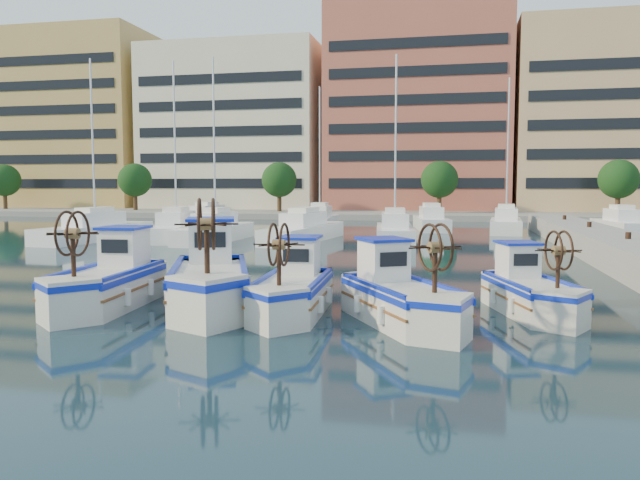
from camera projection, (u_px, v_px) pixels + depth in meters
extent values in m
plane|color=#1A3244|center=(240.00, 320.00, 16.46)|extent=(300.00, 300.00, 0.00)
cube|color=gray|center=(410.00, 210.00, 81.71)|extent=(180.00, 40.00, 0.60)
cube|color=tan|center=(71.00, 122.00, 88.65)|extent=(24.00, 14.00, 24.00)
cube|color=black|center=(39.00, 116.00, 81.83)|extent=(22.08, 0.12, 21.60)
cube|color=beige|center=(238.00, 129.00, 83.60)|extent=(23.00, 14.00, 21.00)
cube|color=black|center=(218.00, 124.00, 76.78)|extent=(21.16, 0.12, 18.90)
cube|color=#B25845|center=(418.00, 109.00, 78.44)|extent=(22.00, 14.00, 25.00)
cube|color=black|center=(415.00, 102.00, 71.62)|extent=(20.24, 0.12, 22.50)
cube|color=tan|center=(614.00, 117.00, 73.80)|extent=(23.00, 14.00, 22.00)
cube|color=black|center=(631.00, 110.00, 66.98)|extent=(21.16, 0.12, 19.80)
cylinder|color=#3F2B19|center=(5.00, 202.00, 78.83)|extent=(0.50, 0.50, 3.00)
sphere|color=#194217|center=(4.00, 180.00, 78.60)|extent=(4.00, 4.00, 4.00)
cylinder|color=#3F2B19|center=(135.00, 202.00, 75.10)|extent=(0.50, 0.50, 3.00)
sphere|color=#194217|center=(135.00, 180.00, 74.86)|extent=(4.00, 4.00, 4.00)
cylinder|color=#3F2B19|center=(279.00, 203.00, 71.36)|extent=(0.50, 0.50, 3.00)
sphere|color=#194217|center=(279.00, 180.00, 71.12)|extent=(4.00, 4.00, 4.00)
cylinder|color=#3F2B19|center=(439.00, 204.00, 67.62)|extent=(0.50, 0.50, 3.00)
sphere|color=#194217|center=(440.00, 179.00, 67.39)|extent=(4.00, 4.00, 4.00)
cylinder|color=#3F2B19|center=(618.00, 205.00, 63.89)|extent=(0.50, 0.50, 3.00)
sphere|color=#194217|center=(619.00, 179.00, 63.65)|extent=(4.00, 4.00, 4.00)
cube|color=white|center=(95.00, 233.00, 40.05)|extent=(3.33, 9.76, 1.00)
cylinder|color=silver|center=(93.00, 147.00, 39.57)|extent=(0.12, 0.12, 11.00)
cube|color=white|center=(177.00, 232.00, 40.75)|extent=(3.40, 8.54, 1.00)
cylinder|color=silver|center=(175.00, 147.00, 40.27)|extent=(0.12, 0.12, 11.00)
cube|color=white|center=(215.00, 234.00, 39.51)|extent=(2.20, 8.96, 1.00)
cylinder|color=silver|center=(214.00, 146.00, 39.03)|extent=(0.12, 0.12, 11.00)
cube|color=white|center=(304.00, 233.00, 39.80)|extent=(3.40, 10.35, 1.00)
cube|color=white|center=(395.00, 234.00, 38.80)|extent=(3.11, 8.34, 1.00)
cylinder|color=silver|center=(396.00, 145.00, 38.32)|extent=(0.12, 0.12, 11.00)
cube|color=white|center=(207.00, 221.00, 53.46)|extent=(3.12, 7.94, 1.00)
cube|color=white|center=(320.00, 223.00, 51.23)|extent=(2.55, 7.37, 1.00)
cylinder|color=silver|center=(320.00, 155.00, 50.75)|extent=(0.12, 0.12, 11.00)
cube|color=white|center=(431.00, 223.00, 50.11)|extent=(3.36, 8.44, 1.00)
cube|color=white|center=(506.00, 226.00, 47.00)|extent=(2.74, 7.50, 1.00)
cylinder|color=silver|center=(508.00, 152.00, 46.52)|extent=(0.12, 0.12, 11.00)
cube|color=white|center=(621.00, 227.00, 45.27)|extent=(2.94, 7.31, 1.00)
cube|color=silver|center=(107.00, 289.00, 18.06)|extent=(2.21, 4.43, 1.07)
cube|color=#0E24B9|center=(107.00, 275.00, 18.02)|extent=(2.27, 4.57, 0.16)
cube|color=blue|center=(107.00, 278.00, 18.03)|extent=(1.77, 3.97, 0.06)
cube|color=white|center=(124.00, 247.00, 19.18)|extent=(1.24, 1.42, 1.12)
cube|color=#0E24B9|center=(124.00, 228.00, 19.12)|extent=(1.40, 1.59, 0.08)
cylinder|color=#331E14|center=(73.00, 258.00, 16.14)|extent=(0.12, 0.12, 1.18)
cylinder|color=brown|center=(73.00, 234.00, 16.09)|extent=(0.35, 0.31, 0.29)
torus|color=#331E14|center=(67.00, 233.00, 16.11)|extent=(0.18, 1.20, 1.20)
torus|color=#331E14|center=(78.00, 234.00, 16.07)|extent=(0.18, 1.20, 1.20)
cube|color=silver|center=(210.00, 288.00, 17.89)|extent=(3.58, 5.20, 1.20)
cube|color=#0E24B9|center=(210.00, 272.00, 17.85)|extent=(3.69, 5.36, 0.18)
cube|color=blue|center=(210.00, 275.00, 17.86)|extent=(2.99, 4.59, 0.07)
cube|color=white|center=(211.00, 241.00, 19.13)|extent=(1.69, 1.82, 1.25)
cube|color=#0E24B9|center=(211.00, 219.00, 19.07)|extent=(1.91, 2.04, 0.09)
cylinder|color=#331E14|center=(207.00, 252.00, 15.76)|extent=(0.14, 0.14, 1.32)
cylinder|color=brown|center=(207.00, 224.00, 15.70)|extent=(0.45, 0.43, 0.32)
torus|color=#331E14|center=(200.00, 224.00, 15.68)|extent=(0.54, 1.28, 1.33)
torus|color=#331E14|center=(213.00, 224.00, 15.72)|extent=(0.54, 1.28, 1.33)
cube|color=silver|center=(293.00, 297.00, 17.13)|extent=(1.87, 3.97, 0.97)
cube|color=#0E24B9|center=(292.00, 283.00, 17.10)|extent=(1.93, 4.09, 0.15)
cube|color=blue|center=(293.00, 286.00, 17.10)|extent=(1.49, 3.57, 0.06)
cube|color=white|center=(300.00, 256.00, 18.14)|extent=(1.08, 1.26, 1.02)
cube|color=#0E24B9|center=(300.00, 237.00, 18.09)|extent=(1.23, 1.40, 0.07)
cylinder|color=#331E14|center=(279.00, 268.00, 15.40)|extent=(0.11, 0.11, 1.07)
cylinder|color=brown|center=(279.00, 245.00, 15.35)|extent=(0.31, 0.27, 0.26)
torus|color=#331E14|center=(273.00, 244.00, 15.37)|extent=(0.12, 1.09, 1.08)
torus|color=#331E14|center=(284.00, 245.00, 15.33)|extent=(0.12, 1.09, 1.08)
cube|color=silver|center=(402.00, 305.00, 15.91)|extent=(3.49, 4.30, 1.00)
cube|color=#0E24B9|center=(402.00, 290.00, 15.88)|extent=(3.59, 4.43, 0.15)
cube|color=blue|center=(402.00, 292.00, 15.88)|extent=(2.96, 3.77, 0.06)
cube|color=white|center=(384.00, 260.00, 16.90)|extent=(1.52, 1.59, 1.04)
cube|color=#0E24B9|center=(384.00, 239.00, 16.85)|extent=(1.72, 1.79, 0.08)
cylinder|color=#331E14|center=(435.00, 273.00, 14.20)|extent=(0.11, 0.11, 1.10)
cylinder|color=brown|center=(435.00, 247.00, 14.15)|extent=(0.40, 0.38, 0.27)
torus|color=#331E14|center=(430.00, 248.00, 14.11)|extent=(0.62, 0.99, 1.11)
torus|color=#331E14|center=(441.00, 247.00, 14.20)|extent=(0.62, 0.99, 1.11)
cube|color=silver|center=(531.00, 298.00, 17.09)|extent=(2.48, 3.89, 0.90)
cube|color=#0E24B9|center=(532.00, 286.00, 17.06)|extent=(2.56, 4.01, 0.14)
cube|color=blue|center=(532.00, 288.00, 17.06)|extent=(2.06, 3.45, 0.05)
cube|color=white|center=(518.00, 260.00, 18.03)|extent=(1.22, 1.33, 0.94)
cube|color=#0E24B9|center=(518.00, 243.00, 17.99)|extent=(1.38, 1.49, 0.07)
cylinder|color=#331E14|center=(558.00, 272.00, 15.47)|extent=(0.10, 0.10, 1.00)
cylinder|color=brown|center=(559.00, 250.00, 15.42)|extent=(0.33, 0.31, 0.24)
torus|color=#331E14|center=(554.00, 251.00, 15.42)|extent=(0.34, 0.98, 1.00)
torus|color=#331E14|center=(564.00, 250.00, 15.43)|extent=(0.34, 0.98, 1.00)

